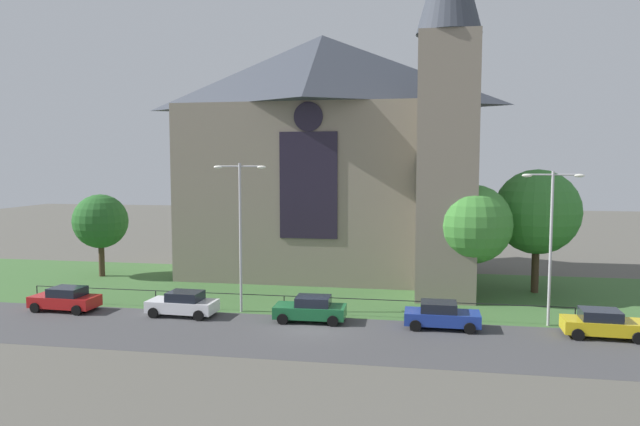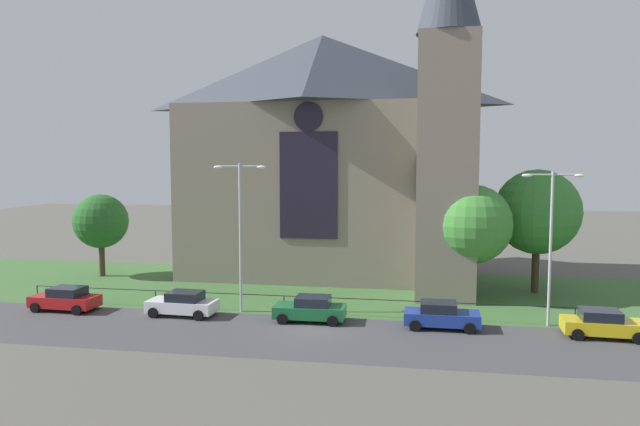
% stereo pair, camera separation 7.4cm
% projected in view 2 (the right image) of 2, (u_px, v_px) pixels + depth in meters
% --- Properties ---
extents(ground, '(160.00, 160.00, 0.00)m').
position_uv_depth(ground, '(336.00, 289.00, 43.20)').
color(ground, '#56544C').
extents(road_asphalt, '(120.00, 8.00, 0.01)m').
position_uv_depth(road_asphalt, '(304.00, 336.00, 31.43)').
color(road_asphalt, '#424244').
rests_on(road_asphalt, ground).
extents(grass_verge, '(120.00, 20.00, 0.01)m').
position_uv_depth(grass_verge, '(332.00, 295.00, 41.24)').
color(grass_verge, '#3D6633').
rests_on(grass_verge, ground).
extents(church_building, '(23.20, 16.20, 26.00)m').
position_uv_depth(church_building, '(330.00, 152.00, 48.35)').
color(church_building, gray).
rests_on(church_building, ground).
extents(iron_railing, '(34.34, 0.07, 1.13)m').
position_uv_depth(iron_railing, '(284.00, 298.00, 36.14)').
color(iron_railing, black).
rests_on(iron_railing, ground).
extents(tree_right_far, '(6.10, 6.10, 8.93)m').
position_uv_depth(tree_right_far, '(537.00, 212.00, 41.61)').
color(tree_right_far, '#423021').
rests_on(tree_right_far, ground).
extents(tree_left_far, '(4.45, 4.45, 6.82)m').
position_uv_depth(tree_left_far, '(101.00, 221.00, 47.87)').
color(tree_left_far, '#423021').
rests_on(tree_left_far, ground).
extents(tree_right_near, '(5.38, 5.38, 7.92)m').
position_uv_depth(tree_right_near, '(472.00, 225.00, 39.37)').
color(tree_right_near, brown).
rests_on(tree_right_near, ground).
extents(streetlamp_near, '(3.37, 0.26, 9.36)m').
position_uv_depth(streetlamp_near, '(240.00, 220.00, 36.11)').
color(streetlamp_near, '#B2B2B7').
rests_on(streetlamp_near, ground).
extents(streetlamp_far, '(3.37, 0.26, 8.90)m').
position_uv_depth(streetlamp_far, '(551.00, 229.00, 32.93)').
color(streetlamp_far, '#B2B2B7').
rests_on(streetlamp_far, ground).
extents(parked_car_red, '(4.27, 2.16, 1.51)m').
position_uv_depth(parked_car_red, '(66.00, 299.00, 36.86)').
color(parked_car_red, '#B21919').
rests_on(parked_car_red, ground).
extents(parked_car_white, '(4.27, 2.16, 1.51)m').
position_uv_depth(parked_car_white, '(183.00, 304.00, 35.59)').
color(parked_car_white, silver).
rests_on(parked_car_white, ground).
extents(parked_car_green, '(4.24, 2.11, 1.51)m').
position_uv_depth(parked_car_green, '(311.00, 309.00, 34.29)').
color(parked_car_green, '#196033').
rests_on(parked_car_green, ground).
extents(parked_car_blue, '(4.21, 2.05, 1.51)m').
position_uv_depth(parked_car_blue, '(441.00, 315.00, 32.85)').
color(parked_car_blue, '#1E3899').
rests_on(parked_car_blue, ground).
extents(parked_car_yellow, '(4.27, 2.16, 1.51)m').
position_uv_depth(parked_car_yellow, '(603.00, 324.00, 31.10)').
color(parked_car_yellow, gold).
rests_on(parked_car_yellow, ground).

